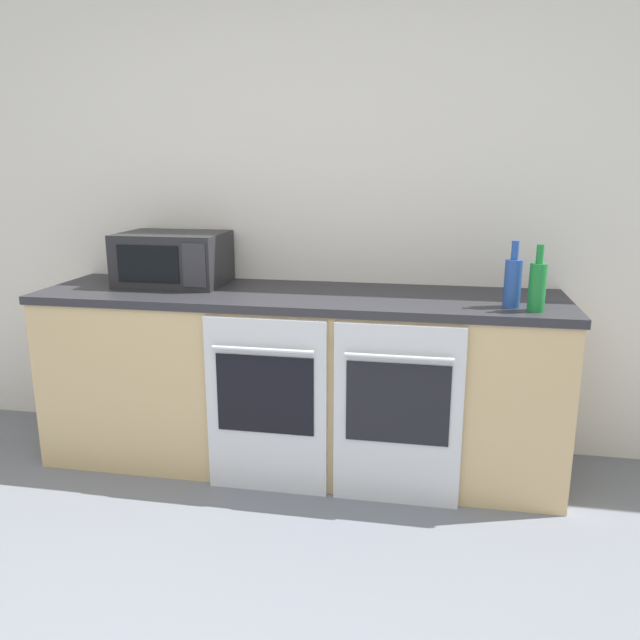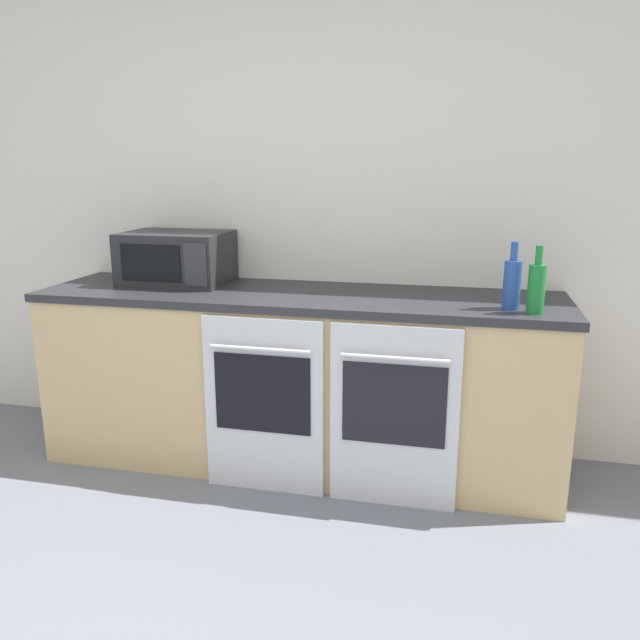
{
  "view_description": "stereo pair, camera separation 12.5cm",
  "coord_description": "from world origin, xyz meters",
  "px_view_note": "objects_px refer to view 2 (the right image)",
  "views": [
    {
      "loc": [
        0.66,
        -0.96,
        1.51
      ],
      "look_at": [
        0.11,
        1.99,
        0.76
      ],
      "focal_mm": 35.0,
      "sensor_mm": 36.0,
      "label": 1
    },
    {
      "loc": [
        0.78,
        -0.93,
        1.51
      ],
      "look_at": [
        0.11,
        1.99,
        0.76
      ],
      "focal_mm": 35.0,
      "sensor_mm": 36.0,
      "label": 2
    }
  ],
  "objects_px": {
    "oven_left": "(264,405)",
    "bottle_green": "(536,287)",
    "bottle_blue": "(512,283)",
    "microwave": "(177,258)",
    "oven_right": "(394,416)"
  },
  "relations": [
    {
      "from": "oven_right",
      "to": "bottle_blue",
      "type": "height_order",
      "value": "bottle_blue"
    },
    {
      "from": "bottle_blue",
      "to": "bottle_green",
      "type": "bearing_deg",
      "value": -33.07
    },
    {
      "from": "microwave",
      "to": "bottle_blue",
      "type": "distance_m",
      "value": 1.71
    },
    {
      "from": "oven_left",
      "to": "microwave",
      "type": "height_order",
      "value": "microwave"
    },
    {
      "from": "oven_left",
      "to": "bottle_blue",
      "type": "bearing_deg",
      "value": 10.45
    },
    {
      "from": "oven_left",
      "to": "bottle_green",
      "type": "relative_size",
      "value": 2.93
    },
    {
      "from": "bottle_green",
      "to": "oven_right",
      "type": "bearing_deg",
      "value": -166.45
    },
    {
      "from": "bottle_green",
      "to": "oven_left",
      "type": "bearing_deg",
      "value": -173.33
    },
    {
      "from": "oven_right",
      "to": "microwave",
      "type": "height_order",
      "value": "microwave"
    },
    {
      "from": "bottle_green",
      "to": "bottle_blue",
      "type": "bearing_deg",
      "value": 146.93
    },
    {
      "from": "microwave",
      "to": "oven_right",
      "type": "bearing_deg",
      "value": -20.16
    },
    {
      "from": "oven_right",
      "to": "bottle_green",
      "type": "distance_m",
      "value": 0.82
    },
    {
      "from": "oven_right",
      "to": "microwave",
      "type": "relative_size",
      "value": 1.57
    },
    {
      "from": "oven_left",
      "to": "bottle_blue",
      "type": "distance_m",
      "value": 1.24
    },
    {
      "from": "microwave",
      "to": "bottle_blue",
      "type": "relative_size",
      "value": 1.83
    }
  ]
}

